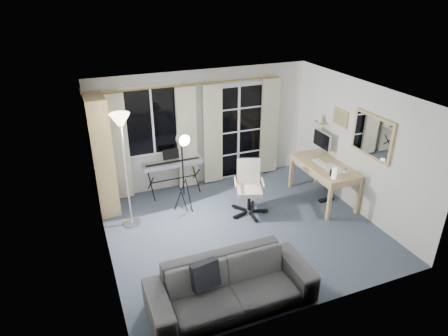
{
  "coord_description": "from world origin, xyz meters",
  "views": [
    {
      "loc": [
        -2.47,
        -5.29,
        3.98
      ],
      "look_at": [
        -0.21,
        0.35,
        1.07
      ],
      "focal_mm": 32.0,
      "sensor_mm": 36.0,
      "label": 1
    }
  ],
  "objects_px": {
    "office_chair": "(249,182)",
    "desk": "(325,169)",
    "torchiere_lamp": "(122,137)",
    "keyboard_piano": "(173,164)",
    "studio_light": "(183,149)",
    "mug": "(346,171)",
    "bookshelf": "(99,156)",
    "monitor": "(322,141)",
    "sofa": "(231,279)"
  },
  "relations": [
    {
      "from": "studio_light",
      "to": "desk",
      "type": "distance_m",
      "value": 2.76
    },
    {
      "from": "keyboard_piano",
      "to": "mug",
      "type": "height_order",
      "value": "keyboard_piano"
    },
    {
      "from": "mug",
      "to": "monitor",
      "type": "bearing_deg",
      "value": 84.2
    },
    {
      "from": "mug",
      "to": "keyboard_piano",
      "type": "bearing_deg",
      "value": 146.63
    },
    {
      "from": "keyboard_piano",
      "to": "studio_light",
      "type": "relative_size",
      "value": 0.75
    },
    {
      "from": "desk",
      "to": "monitor",
      "type": "height_order",
      "value": "monitor"
    },
    {
      "from": "office_chair",
      "to": "desk",
      "type": "relative_size",
      "value": 0.71
    },
    {
      "from": "mug",
      "to": "torchiere_lamp",
      "type": "bearing_deg",
      "value": 164.85
    },
    {
      "from": "bookshelf",
      "to": "studio_light",
      "type": "relative_size",
      "value": 1.36
    },
    {
      "from": "office_chair",
      "to": "desk",
      "type": "xyz_separation_m",
      "value": [
        1.52,
        -0.17,
        0.07
      ]
    },
    {
      "from": "keyboard_piano",
      "to": "office_chair",
      "type": "height_order",
      "value": "office_chair"
    },
    {
      "from": "sofa",
      "to": "keyboard_piano",
      "type": "bearing_deg",
      "value": 88.09
    },
    {
      "from": "office_chair",
      "to": "keyboard_piano",
      "type": "bearing_deg",
      "value": 154.39
    },
    {
      "from": "monitor",
      "to": "mug",
      "type": "xyz_separation_m",
      "value": [
        -0.1,
        -0.95,
        -0.23
      ]
    },
    {
      "from": "office_chair",
      "to": "sofa",
      "type": "distance_m",
      "value": 2.45
    },
    {
      "from": "keyboard_piano",
      "to": "office_chair",
      "type": "bearing_deg",
      "value": -46.44
    },
    {
      "from": "bookshelf",
      "to": "office_chair",
      "type": "relative_size",
      "value": 2.15
    },
    {
      "from": "keyboard_piano",
      "to": "monitor",
      "type": "distance_m",
      "value": 3.0
    },
    {
      "from": "desk",
      "to": "studio_light",
      "type": "bearing_deg",
      "value": 169.27
    },
    {
      "from": "bookshelf",
      "to": "keyboard_piano",
      "type": "relative_size",
      "value": 1.81
    },
    {
      "from": "bookshelf",
      "to": "sofa",
      "type": "relative_size",
      "value": 1.0
    },
    {
      "from": "monitor",
      "to": "torchiere_lamp",
      "type": "bearing_deg",
      "value": 179.55
    },
    {
      "from": "bookshelf",
      "to": "mug",
      "type": "distance_m",
      "value": 4.51
    },
    {
      "from": "studio_light",
      "to": "mug",
      "type": "relative_size",
      "value": 12.88
    },
    {
      "from": "studio_light",
      "to": "sofa",
      "type": "distance_m",
      "value": 2.61
    },
    {
      "from": "office_chair",
      "to": "monitor",
      "type": "relative_size",
      "value": 1.85
    },
    {
      "from": "studio_light",
      "to": "mug",
      "type": "height_order",
      "value": "studio_light"
    },
    {
      "from": "bookshelf",
      "to": "sofa",
      "type": "bearing_deg",
      "value": -71.31
    },
    {
      "from": "torchiere_lamp",
      "to": "mug",
      "type": "relative_size",
      "value": 16.4
    },
    {
      "from": "desk",
      "to": "keyboard_piano",
      "type": "bearing_deg",
      "value": 154.19
    },
    {
      "from": "torchiere_lamp",
      "to": "monitor",
      "type": "relative_size",
      "value": 3.73
    },
    {
      "from": "bookshelf",
      "to": "torchiere_lamp",
      "type": "height_order",
      "value": "bookshelf"
    },
    {
      "from": "monitor",
      "to": "mug",
      "type": "relative_size",
      "value": 4.39
    },
    {
      "from": "torchiere_lamp",
      "to": "mug",
      "type": "distance_m",
      "value": 3.97
    },
    {
      "from": "studio_light",
      "to": "desk",
      "type": "xyz_separation_m",
      "value": [
        2.64,
        -0.52,
        -0.62
      ]
    },
    {
      "from": "torchiere_lamp",
      "to": "mug",
      "type": "bearing_deg",
      "value": -15.15
    },
    {
      "from": "bookshelf",
      "to": "monitor",
      "type": "relative_size",
      "value": 3.99
    },
    {
      "from": "desk",
      "to": "sofa",
      "type": "height_order",
      "value": "sofa"
    },
    {
      "from": "desk",
      "to": "torchiere_lamp",
      "type": "bearing_deg",
      "value": 172.48
    },
    {
      "from": "bookshelf",
      "to": "desk",
      "type": "xyz_separation_m",
      "value": [
        4.01,
        -1.35,
        -0.37
      ]
    },
    {
      "from": "torchiere_lamp",
      "to": "office_chair",
      "type": "relative_size",
      "value": 2.01
    },
    {
      "from": "office_chair",
      "to": "bookshelf",
      "type": "bearing_deg",
      "value": 174.32
    },
    {
      "from": "torchiere_lamp",
      "to": "keyboard_piano",
      "type": "distance_m",
      "value": 1.61
    },
    {
      "from": "studio_light",
      "to": "sofa",
      "type": "bearing_deg",
      "value": -105.87
    },
    {
      "from": "desk",
      "to": "monitor",
      "type": "xyz_separation_m",
      "value": [
        0.2,
        0.45,
        0.38
      ]
    },
    {
      "from": "monitor",
      "to": "mug",
      "type": "bearing_deg",
      "value": -95.28
    },
    {
      "from": "torchiere_lamp",
      "to": "office_chair",
      "type": "bearing_deg",
      "value": -9.13
    },
    {
      "from": "keyboard_piano",
      "to": "studio_light",
      "type": "distance_m",
      "value": 1.01
    },
    {
      "from": "studio_light",
      "to": "monitor",
      "type": "relative_size",
      "value": 2.93
    },
    {
      "from": "studio_light",
      "to": "monitor",
      "type": "bearing_deg",
      "value": -14.51
    }
  ]
}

